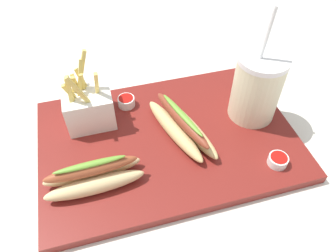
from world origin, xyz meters
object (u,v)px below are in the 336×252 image
at_px(hot_dog_1, 182,126).
at_px(ketchup_cup_1, 126,101).
at_px(soda_cup, 257,87).
at_px(hot_dog_2, 93,176).
at_px(ketchup_cup_2, 278,160).
at_px(fries_basket, 88,105).

distance_m(hot_dog_1, ketchup_cup_1, 0.14).
bearing_deg(soda_cup, ketchup_cup_1, -20.68).
height_order(hot_dog_2, ketchup_cup_1, hot_dog_2).
bearing_deg(hot_dog_1, soda_cup, -173.83).
distance_m(hot_dog_1, ketchup_cup_2, 0.19).
relative_size(fries_basket, ketchup_cup_2, 4.30).
height_order(soda_cup, fries_basket, soda_cup).
relative_size(ketchup_cup_1, ketchup_cup_2, 1.01).
distance_m(fries_basket, ketchup_cup_2, 0.38).
xyz_separation_m(soda_cup, hot_dog_2, (0.34, 0.09, -0.05)).
bearing_deg(ketchup_cup_2, hot_dog_2, -7.99).
height_order(hot_dog_2, ketchup_cup_2, hot_dog_2).
bearing_deg(ketchup_cup_2, ketchup_cup_1, -43.64).
bearing_deg(hot_dog_2, soda_cup, -165.42).
bearing_deg(fries_basket, hot_dog_2, 85.79).
height_order(soda_cup, hot_dog_2, soda_cup).
xyz_separation_m(fries_basket, ketchup_cup_1, (-0.08, -0.02, -0.03)).
relative_size(soda_cup, ketchup_cup_1, 6.63).
bearing_deg(hot_dog_2, fries_basket, -94.21).
bearing_deg(fries_basket, ketchup_cup_2, 146.96).
xyz_separation_m(soda_cup, hot_dog_1, (0.16, 0.02, -0.05)).
distance_m(fries_basket, hot_dog_1, 0.19).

